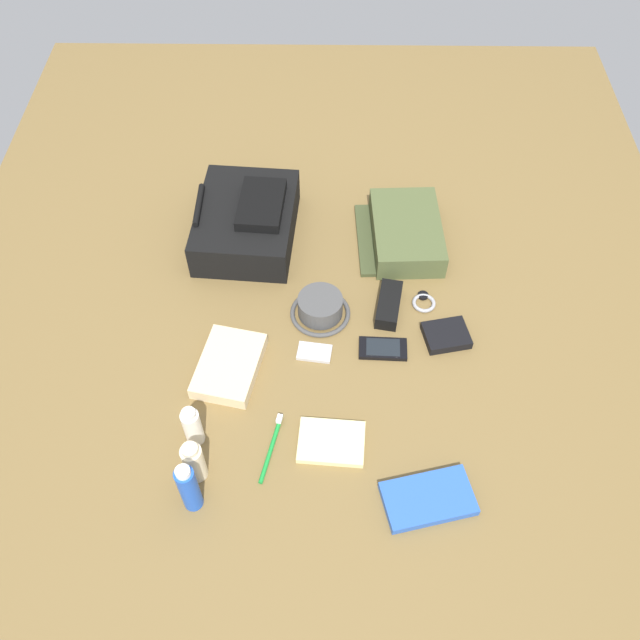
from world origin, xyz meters
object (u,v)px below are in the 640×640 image
at_px(deodorant_spray, 189,488).
at_px(notepad, 331,442).
at_px(bucket_hat, 322,308).
at_px(toothpaste_tube, 192,426).
at_px(paperback_novel, 428,499).
at_px(lotion_bottle, 194,462).
at_px(backpack, 247,221).
at_px(toothbrush, 272,444).
at_px(wallet, 446,335).
at_px(folded_towel, 229,366).
at_px(cell_phone, 383,349).
at_px(sunglasses_case, 389,305).
at_px(toiletry_pouch, 404,233).
at_px(media_player, 315,352).
at_px(wristwatch, 424,302).

bearing_deg(deodorant_spray, notepad, -64.05).
bearing_deg(notepad, bucket_hat, 8.00).
xyz_separation_m(toothpaste_tube, paperback_novel, (-0.14, -0.52, -0.05)).
bearing_deg(notepad, toothpaste_tube, 92.44).
relative_size(lotion_bottle, notepad, 0.81).
distance_m(backpack, toothbrush, 0.67).
bearing_deg(wallet, notepad, 124.13).
relative_size(deodorant_spray, lotion_bottle, 1.31).
height_order(backpack, lotion_bottle, backpack).
distance_m(backpack, bucket_hat, 0.35).
xyz_separation_m(paperback_novel, wallet, (0.43, -0.08, 0.00)).
bearing_deg(folded_towel, cell_phone, -80.48).
xyz_separation_m(paperback_novel, folded_towel, (0.33, 0.46, 0.01)).
bearing_deg(backpack, notepad, -160.07).
distance_m(toothpaste_tube, folded_towel, 0.20).
distance_m(paperback_novel, sunglasses_case, 0.53).
bearing_deg(backpack, toothbrush, -171.06).
distance_m(backpack, paperback_novel, 0.91).
xyz_separation_m(toiletry_pouch, toothbrush, (-0.64, 0.34, -0.03)).
bearing_deg(cell_phone, toothbrush, 135.50).
distance_m(deodorant_spray, media_player, 0.47).
distance_m(backpack, wallet, 0.64).
relative_size(bucket_hat, cell_phone, 1.29).
bearing_deg(backpack, wallet, -123.96).
bearing_deg(toothpaste_tube, wallet, -64.11).
xyz_separation_m(backpack, sunglasses_case, (-0.26, -0.39, -0.04)).
xyz_separation_m(paperback_novel, toothbrush, (0.13, 0.34, -0.00)).
bearing_deg(lotion_bottle, wallet, -57.28).
bearing_deg(deodorant_spray, lotion_bottle, 0.42).
height_order(toiletry_pouch, sunglasses_case, toiletry_pouch).
distance_m(deodorant_spray, wristwatch, 0.78).
bearing_deg(folded_towel, deodorant_spray, 172.35).
bearing_deg(paperback_novel, media_player, 33.26).
distance_m(backpack, notepad, 0.70).
bearing_deg(bucket_hat, media_player, 172.20).
xyz_separation_m(toothbrush, folded_towel, (0.20, 0.12, 0.01)).
bearing_deg(wristwatch, deodorant_spray, 135.94).
xyz_separation_m(bucket_hat, wristwatch, (0.04, -0.27, -0.02)).
xyz_separation_m(toiletry_pouch, bucket_hat, (-0.27, 0.23, -0.01)).
relative_size(toiletry_pouch, cell_phone, 2.40).
bearing_deg(paperback_novel, toiletry_pouch, 0.41).
xyz_separation_m(backpack, media_player, (-0.41, -0.20, -0.05)).
xyz_separation_m(wristwatch, sunglasses_case, (-0.02, 0.09, 0.01)).
height_order(toothpaste_tube, sunglasses_case, toothpaste_tube).
distance_m(cell_phone, wristwatch, 0.19).
relative_size(toothbrush, wallet, 1.55).
bearing_deg(media_player, wristwatch, -60.10).
relative_size(backpack, toothbrush, 2.12).
relative_size(deodorant_spray, folded_towel, 0.80).
bearing_deg(notepad, lotion_bottle, 108.59).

